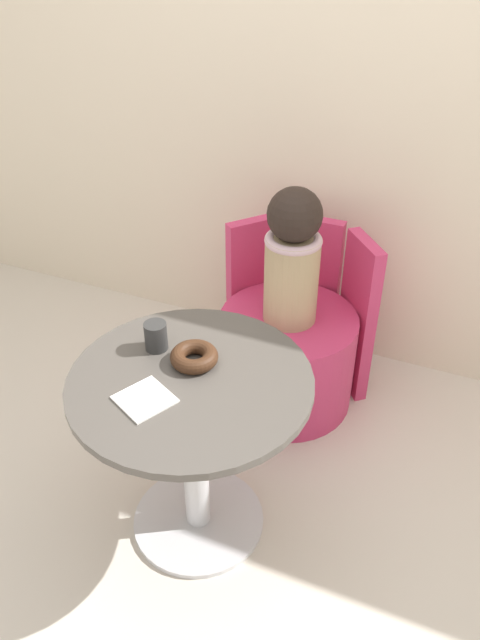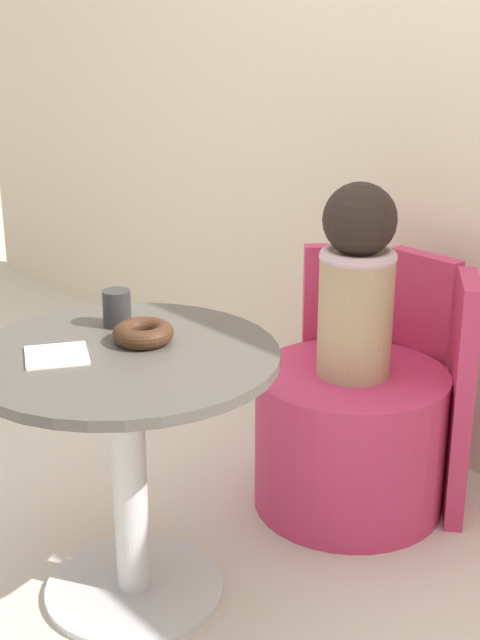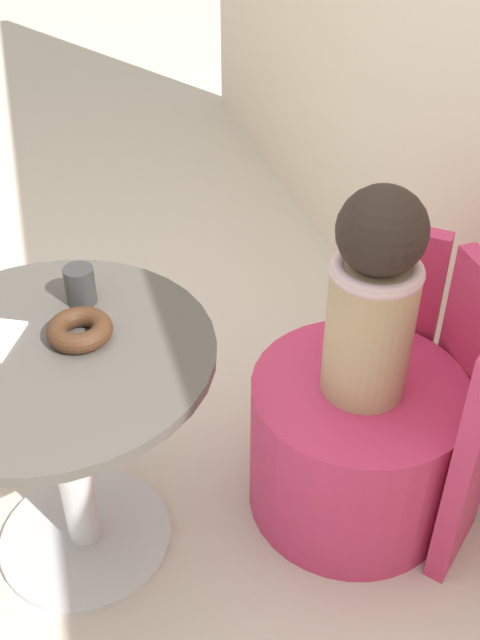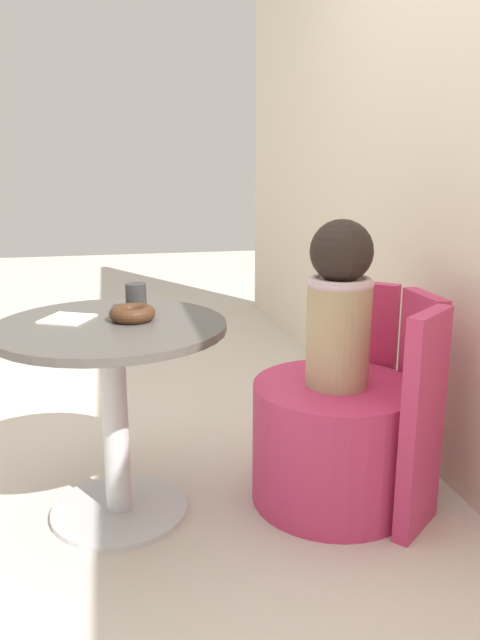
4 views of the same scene
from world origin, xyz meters
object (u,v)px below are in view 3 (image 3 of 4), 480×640
at_px(tub_chair, 354,445).
at_px(cup, 80,285).
at_px(child_figure, 374,296).
at_px(donut, 80,330).
at_px(round_table, 62,412).

distance_m(tub_chair, cup, 0.81).
xyz_separation_m(child_figure, cup, (-0.21, -0.62, 0.00)).
bearing_deg(child_figure, cup, -109.12).
bearing_deg(donut, round_table, -73.13).
bearing_deg(round_table, tub_chair, 85.23).
height_order(round_table, cup, cup).
bearing_deg(donut, tub_chair, 82.88).
bearing_deg(child_figure, donut, -97.12).
distance_m(tub_chair, child_figure, 0.47).
relative_size(round_table, cup, 7.94).
bearing_deg(cup, round_table, -29.24).
xyz_separation_m(round_table, donut, (-0.02, 0.07, 0.20)).
xyz_separation_m(tub_chair, donut, (-0.08, -0.64, 0.45)).
relative_size(tub_chair, child_figure, 1.02).
distance_m(tub_chair, donut, 0.79).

